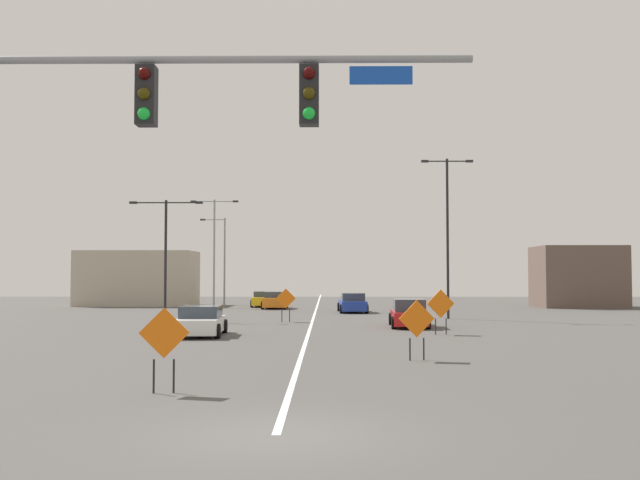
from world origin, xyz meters
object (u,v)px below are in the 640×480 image
street_lamp_mid_right (166,247)px  construction_sign_left_shoulder (286,301)px  construction_sign_median_far (441,306)px  car_blue_approaching (353,303)px  car_red_far (409,314)px  street_lamp_near_right (448,226)px  car_white_passing (201,321)px  traffic_signal_assembly (53,127)px  construction_sign_left_lane (417,322)px  car_yellow_mid (264,299)px  street_lamp_far_right (214,244)px  street_lamp_near_left (223,256)px  construction_sign_right_lane (164,338)px  car_orange_near (275,301)px

street_lamp_mid_right → construction_sign_left_shoulder: (7.40, -1.89, -3.19)m
construction_sign_median_far → car_blue_approaching: bearing=100.0°
construction_sign_median_far → car_red_far: (-0.94, 4.68, -0.61)m
street_lamp_near_right → car_white_passing: size_ratio=2.30×
car_white_passing → traffic_signal_assembly: bearing=-87.4°
construction_sign_left_lane → car_blue_approaching: bearing=92.1°
car_blue_approaching → car_red_far: bearing=-80.4°
car_yellow_mid → traffic_signal_assembly: bearing=-89.3°
street_lamp_far_right → construction_sign_median_far: street_lamp_far_right is taller
street_lamp_near_left → street_lamp_mid_right: size_ratio=1.07×
car_red_far → car_white_passing: bearing=-151.2°
street_lamp_near_right → construction_sign_left_shoulder: bearing=-162.7°
street_lamp_far_right → construction_sign_left_lane: size_ratio=4.62×
construction_sign_median_far → construction_sign_left_lane: size_ratio=1.07×
street_lamp_far_right → car_white_passing: street_lamp_far_right is taller
construction_sign_right_lane → car_white_passing: (-1.89, 15.66, -0.62)m
street_lamp_mid_right → car_white_passing: street_lamp_mid_right is taller
construction_sign_median_far → car_blue_approaching: 19.44m
construction_sign_left_lane → car_yellow_mid: size_ratio=0.43×
construction_sign_left_lane → construction_sign_right_lane: construction_sign_right_lane is taller
street_lamp_near_left → car_blue_approaching: bearing=-46.9°
construction_sign_median_far → construction_sign_right_lane: (-8.97, -16.43, -0.04)m
street_lamp_mid_right → construction_sign_median_far: size_ratio=3.53×
street_lamp_near_right → street_lamp_far_right: (-16.75, 14.29, -0.49)m
street_lamp_far_right → construction_sign_right_lane: (5.49, -42.45, -3.97)m
street_lamp_near_left → car_blue_approaching: (11.13, -11.90, -3.67)m
construction_sign_left_shoulder → construction_sign_median_far: (7.58, -8.65, 0.07)m
construction_sign_left_shoulder → traffic_signal_assembly: bearing=-94.6°
car_white_passing → car_red_far: car_red_far is taller
street_lamp_near_left → street_lamp_mid_right: street_lamp_near_left is taller
street_lamp_mid_right → construction_sign_right_lane: size_ratio=3.67×
street_lamp_mid_right → car_blue_approaching: size_ratio=1.60×
construction_sign_left_lane → car_orange_near: (-7.05, 34.75, -0.57)m
traffic_signal_assembly → street_lamp_near_right: 34.77m
street_lamp_mid_right → construction_sign_right_lane: bearing=-77.4°
car_blue_approaching → car_yellow_mid: size_ratio=1.02×
street_lamp_near_right → car_orange_near: size_ratio=2.52×
street_lamp_mid_right → car_orange_near: bearing=68.5°
traffic_signal_assembly → street_lamp_mid_right: street_lamp_mid_right is taller
street_lamp_mid_right → construction_sign_right_lane: street_lamp_mid_right is taller
traffic_signal_assembly → car_blue_approaching: bearing=80.6°
traffic_signal_assembly → car_red_far: size_ratio=2.50×
street_lamp_near_right → car_blue_approaching: size_ratio=2.19×
construction_sign_right_lane → car_yellow_mid: construction_sign_right_lane is taller
construction_sign_left_lane → car_white_passing: 12.57m
street_lamp_near_right → car_yellow_mid: street_lamp_near_right is taller
street_lamp_near_left → car_red_far: street_lamp_near_left is taller
construction_sign_left_shoulder → car_orange_near: bearing=96.4°
street_lamp_far_right → construction_sign_median_far: 30.02m
construction_sign_right_lane → car_yellow_mid: bearing=92.0°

